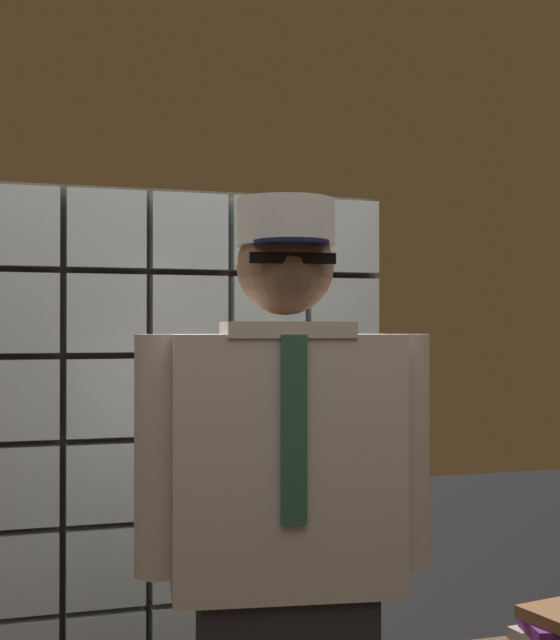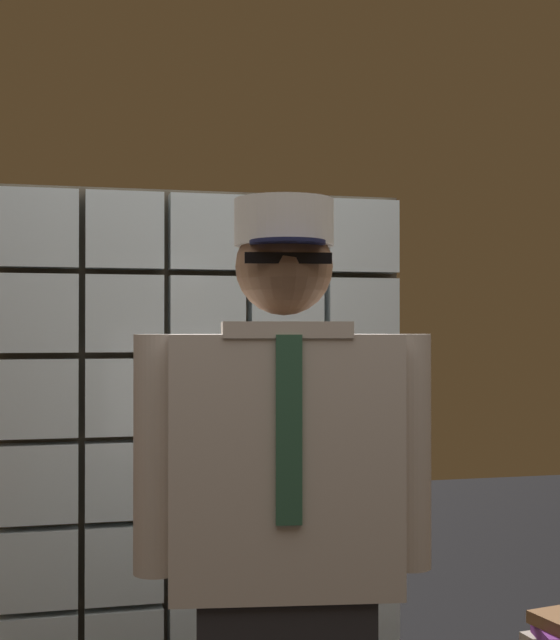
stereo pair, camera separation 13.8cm
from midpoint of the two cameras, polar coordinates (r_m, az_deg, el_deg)
glass_block_wall at (r=2.95m, az=-3.43°, el=-10.00°), size 1.35×0.10×1.88m
standing_person at (r=2.06m, az=2.25°, el=-15.18°), size 0.68×0.32×1.70m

